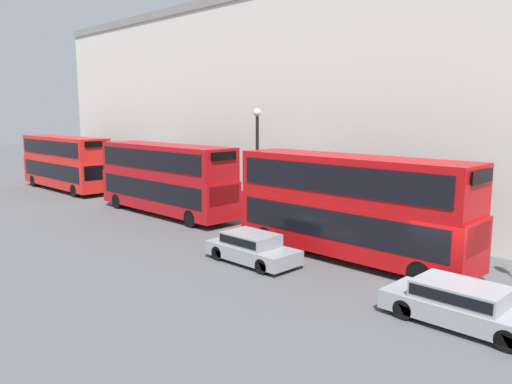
# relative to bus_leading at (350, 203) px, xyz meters

# --- Properties ---
(ground_plane) EXTENTS (200.00, 200.00, 0.00)m
(ground_plane) POSITION_rel_bus_leading_xyz_m (-1.60, -4.75, -2.51)
(ground_plane) COLOR #515154
(bus_leading) EXTENTS (2.59, 11.08, 4.56)m
(bus_leading) POSITION_rel_bus_leading_xyz_m (0.00, 0.00, 0.00)
(bus_leading) COLOR #B20C0F
(bus_leading) RESTS_ON ground
(bus_second_in_queue) EXTENTS (2.59, 11.23, 4.44)m
(bus_second_in_queue) POSITION_rel_bus_leading_xyz_m (0.00, 13.81, -0.06)
(bus_second_in_queue) COLOR #A80F14
(bus_second_in_queue) RESTS_ON ground
(bus_third_in_queue) EXTENTS (2.59, 11.08, 4.44)m
(bus_third_in_queue) POSITION_rel_bus_leading_xyz_m (0.00, 28.15, -0.06)
(bus_third_in_queue) COLOR red
(bus_third_in_queue) RESTS_ON ground
(car_dark_sedan) EXTENTS (1.88, 4.76, 1.30)m
(car_dark_sedan) POSITION_rel_bus_leading_xyz_m (-3.40, -6.44, -1.81)
(car_dark_sedan) COLOR gray
(car_dark_sedan) RESTS_ON ground
(car_hatchback) EXTENTS (1.80, 4.21, 1.30)m
(car_hatchback) POSITION_rel_bus_leading_xyz_m (-3.40, 2.62, -1.81)
(car_hatchback) COLOR gray
(car_hatchback) RESTS_ON ground
(street_lamp) EXTENTS (0.44, 0.44, 6.63)m
(street_lamp) POSITION_rel_bus_leading_xyz_m (2.07, 7.73, 1.58)
(street_lamp) COLOR black
(street_lamp) RESTS_ON ground
(pedestrian) EXTENTS (0.36, 0.36, 1.84)m
(pedestrian) POSITION_rel_bus_leading_xyz_m (2.04, 21.19, -1.65)
(pedestrian) COLOR #334C6B
(pedestrian) RESTS_ON ground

